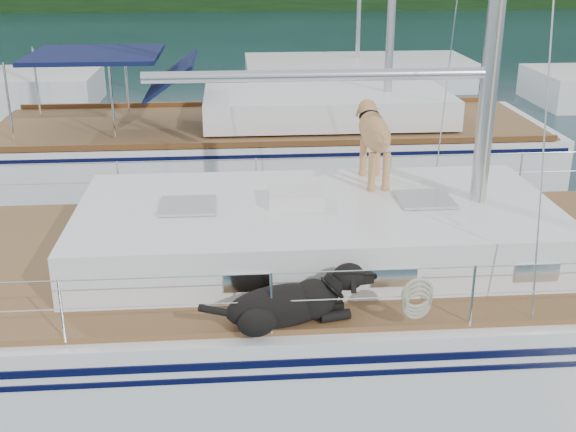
{
  "coord_description": "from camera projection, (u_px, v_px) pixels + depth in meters",
  "views": [
    {
      "loc": [
        -0.1,
        -7.36,
        4.5
      ],
      "look_at": [
        0.5,
        0.2,
        1.6
      ],
      "focal_mm": 45.0,
      "sensor_mm": 36.0,
      "label": 1
    }
  ],
  "objects": [
    {
      "name": "ground",
      "position": [
        247.0,
        350.0,
        8.46
      ],
      "size": [
        120.0,
        120.0,
        0.0
      ],
      "primitive_type": "plane",
      "color": "black",
      "rests_on": "ground"
    },
    {
      "name": "main_sailboat",
      "position": [
        255.0,
        299.0,
        8.23
      ],
      "size": [
        12.0,
        3.87,
        14.01
      ],
      "color": "white",
      "rests_on": "ground"
    },
    {
      "name": "neighbor_sailboat",
      "position": [
        272.0,
        148.0,
        14.43
      ],
      "size": [
        11.0,
        3.5,
        13.3
      ],
      "color": "white",
      "rests_on": "ground"
    },
    {
      "name": "bg_boat_center",
      "position": [
        357.0,
        74.0,
        23.5
      ],
      "size": [
        7.2,
        3.0,
        11.65
      ],
      "color": "white",
      "rests_on": "ground"
    }
  ]
}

